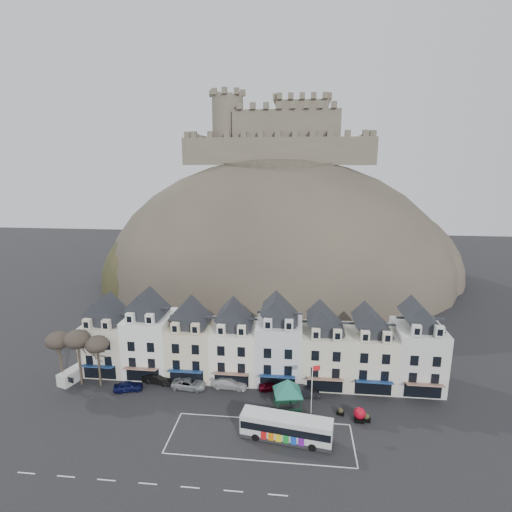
{
  "coord_description": "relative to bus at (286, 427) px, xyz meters",
  "views": [
    {
      "loc": [
        5.93,
        -40.51,
        32.36
      ],
      "look_at": [
        -1.06,
        24.0,
        17.32
      ],
      "focal_mm": 28.0,
      "sensor_mm": 36.0,
      "label": 1
    }
  ],
  "objects": [
    {
      "name": "car_charcoal",
      "position": [
        2.17,
        9.44,
        -0.97
      ],
      "size": [
        4.5,
        1.7,
        1.46
      ],
      "primitive_type": "imported",
      "rotation": [
        0.0,
        0.0,
        1.61
      ],
      "color": "black",
      "rests_on": "ground"
    },
    {
      "name": "planter_west",
      "position": [
        6.96,
        5.59,
        -1.24
      ],
      "size": [
        1.06,
        0.71,
        0.97
      ],
      "rotation": [
        0.0,
        0.0,
        -0.25
      ],
      "color": "black",
      "rests_on": "ground"
    },
    {
      "name": "bus_shelter",
      "position": [
        -0.04,
        5.77,
        1.91
      ],
      "size": [
        7.21,
        7.21,
        4.66
      ],
      "rotation": [
        0.0,
        0.0,
        0.18
      ],
      "color": "black",
      "rests_on": "ground"
    },
    {
      "name": "car_navy",
      "position": [
        -23.28,
        8.1,
        -1.0
      ],
      "size": [
        4.42,
        2.79,
        1.4
      ],
      "primitive_type": "imported",
      "rotation": [
        0.0,
        0.0,
        1.87
      ],
      "color": "#0B103B",
      "rests_on": "ground"
    },
    {
      "name": "white_van",
      "position": [
        -32.86,
        9.68,
        -0.75
      ],
      "size": [
        2.92,
        4.51,
        1.9
      ],
      "rotation": [
        0.0,
        0.0,
        -0.29
      ],
      "color": "silver",
      "rests_on": "ground"
    },
    {
      "name": "castle",
      "position": [
        -4.53,
        74.53,
        38.49
      ],
      "size": [
        50.2,
        22.2,
        22.0
      ],
      "color": "#5E5748",
      "rests_on": "ground"
    },
    {
      "name": "planter_east",
      "position": [
        10.11,
        4.56,
        -1.17
      ],
      "size": [
        1.2,
        0.78,
        1.11
      ],
      "rotation": [
        0.0,
        0.0,
        -0.19
      ],
      "color": "black",
      "rests_on": "ground"
    },
    {
      "name": "flagpole",
      "position": [
        3.15,
        4.63,
        2.63
      ],
      "size": [
        1.04,
        0.42,
        7.59
      ],
      "rotation": [
        0.0,
        0.0,
        0.35
      ],
      "color": "silver",
      "rests_on": "ground"
    },
    {
      "name": "ground",
      "position": [
        -5.04,
        -1.4,
        -1.7
      ],
      "size": [
        300.0,
        300.0,
        0.0
      ],
      "primitive_type": "plane",
      "color": "black",
      "rests_on": "ground"
    },
    {
      "name": "bus",
      "position": [
        0.0,
        0.0,
        0.0
      ],
      "size": [
        11.18,
        4.16,
        3.08
      ],
      "rotation": [
        0.0,
        0.0,
        -0.15
      ],
      "color": "#262628",
      "rests_on": "ground"
    },
    {
      "name": "car_black",
      "position": [
        -19.75,
        10.6,
        -0.95
      ],
      "size": [
        4.79,
        2.3,
        1.52
      ],
      "primitive_type": "imported",
      "rotation": [
        0.0,
        0.0,
        1.41
      ],
      "color": "black",
      "rests_on": "ground"
    },
    {
      "name": "coach_bay_markings",
      "position": [
        -3.04,
        -0.15,
        -1.7
      ],
      "size": [
        22.0,
        7.5,
        0.01
      ],
      "primitive_type": "cube",
      "color": "silver",
      "rests_on": "ground"
    },
    {
      "name": "car_maroon",
      "position": [
        -2.5,
        10.6,
        -1.05
      ],
      "size": [
        4.05,
        2.29,
        1.3
      ],
      "primitive_type": "imported",
      "rotation": [
        0.0,
        0.0,
        1.78
      ],
      "color": "#5A0514",
      "rests_on": "ground"
    },
    {
      "name": "red_buoy",
      "position": [
        9.24,
        4.58,
        -0.76
      ],
      "size": [
        1.5,
        1.5,
        1.85
      ],
      "rotation": [
        0.0,
        0.0,
        -0.1
      ],
      "color": "black",
      "rests_on": "ground"
    },
    {
      "name": "castle_hill",
      "position": [
        -3.79,
        67.55,
        -1.6
      ],
      "size": [
        100.0,
        76.0,
        68.0
      ],
      "color": "#3E3630",
      "rests_on": "ground"
    },
    {
      "name": "car_white",
      "position": [
        -8.77,
        10.6,
        -0.93
      ],
      "size": [
        5.47,
        2.53,
        1.55
      ],
      "primitive_type": "imported",
      "rotation": [
        0.0,
        0.0,
        1.5
      ],
      "color": "silver",
      "rests_on": "ground"
    },
    {
      "name": "townhouse_terrace",
      "position": [
        -4.89,
        14.57,
        3.59
      ],
      "size": [
        54.4,
        9.35,
        11.8
      ],
      "color": "beige",
      "rests_on": "ground"
    },
    {
      "name": "tree_left_far",
      "position": [
        -34.04,
        9.1,
        5.19
      ],
      "size": [
        3.61,
        3.61,
        8.24
      ],
      "color": "#372D23",
      "rests_on": "ground"
    },
    {
      "name": "car_silver",
      "position": [
        -14.64,
        9.72,
        -1.0
      ],
      "size": [
        5.12,
        2.58,
        1.42
      ],
      "primitive_type": "imported",
      "rotation": [
        0.0,
        0.0,
        1.52
      ],
      "color": "#9EA2A6",
      "rests_on": "ground"
    },
    {
      "name": "tree_left_mid",
      "position": [
        -31.04,
        9.1,
        5.54
      ],
      "size": [
        3.78,
        3.78,
        8.64
      ],
      "color": "#372D23",
      "rests_on": "ground"
    },
    {
      "name": "tree_left_near",
      "position": [
        -28.04,
        9.1,
        4.85
      ],
      "size": [
        3.43,
        3.43,
        7.84
      ],
      "color": "#372D23",
      "rests_on": "ground"
    }
  ]
}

